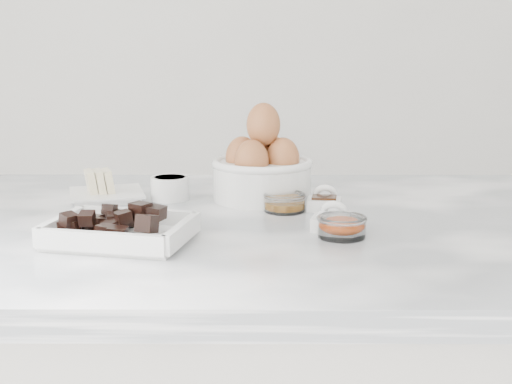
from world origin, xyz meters
TOP-DOWN VIEW (x-y plane):
  - marble_slab at (0.00, 0.00)m, footprint 1.20×0.80m
  - chocolate_dish at (-0.18, -0.14)m, footprint 0.23×0.19m
  - butter_plate at (-0.26, 0.15)m, footprint 0.16×0.16m
  - sugar_ramekin at (-0.14, 0.15)m, footprint 0.07×0.07m
  - egg_bowl at (0.03, 0.15)m, footprint 0.19×0.19m
  - honey_bowl at (0.07, 0.06)m, footprint 0.07×0.07m
  - zest_bowl at (0.15, -0.11)m, footprint 0.08×0.08m
  - vanilla_spoon at (0.14, 0.07)m, footprint 0.06×0.08m
  - salt_spoon at (0.14, -0.06)m, footprint 0.07×0.08m

SIDE VIEW (x-z plane):
  - marble_slab at x=0.00m, z-range 0.90..0.94m
  - vanilla_spoon at x=0.14m, z-range 0.93..0.98m
  - salt_spoon at x=0.14m, z-range 0.93..0.98m
  - honey_bowl at x=0.07m, z-range 0.94..0.97m
  - zest_bowl at x=0.15m, z-range 0.94..0.97m
  - butter_plate at x=-0.26m, z-range 0.93..0.99m
  - chocolate_dish at x=-0.18m, z-range 0.94..0.99m
  - sugar_ramekin at x=-0.14m, z-range 0.94..0.98m
  - egg_bowl at x=0.03m, z-range 0.91..1.09m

